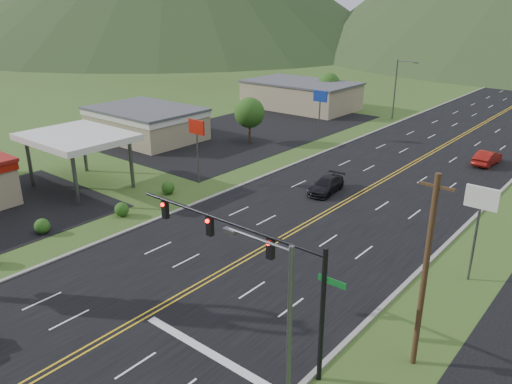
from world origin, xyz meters
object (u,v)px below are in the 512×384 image
Objects in this scene: streetlight_east at (282,334)px; car_dark_mid at (326,186)px; streetlight_west at (397,85)px; gas_canopy at (77,138)px; traffic_signal at (254,255)px; car_red_far at (487,158)px.

streetlight_east reaches higher than car_dark_mid.
car_dark_mid is at bearing -75.27° from streetlight_west.
streetlight_east reaches higher than gas_canopy.
traffic_signal is 2.70× the size of car_red_far.
streetlight_east is 1.86× the size of car_red_far.
gas_canopy is 43.44m from car_red_far.
streetlight_west is (-18.16, 56.00, -0.15)m from traffic_signal.
streetlight_east is at bearing -69.14° from streetlight_west.
gas_canopy reaches higher than car_dark_mid.
traffic_signal is at bearing -72.03° from streetlight_west.
streetlight_east is 29.54m from car_dark_mid.
car_dark_mid is at bearing 35.35° from gas_canopy.
gas_canopy is (-33.18, 12.00, -0.31)m from streetlight_east.
car_dark_mid is (-13.84, 25.72, -4.47)m from streetlight_east.
traffic_signal reaches higher than car_red_far.
gas_canopy is 2.03× the size of car_dark_mid.
traffic_signal reaches higher than gas_canopy.
traffic_signal is 1.46× the size of streetlight_east.
car_dark_mid is at bearing 118.29° from streetlight_east.
traffic_signal is at bearing 139.61° from streetlight_east.
traffic_signal is 2.66× the size of car_dark_mid.
streetlight_west is (-22.86, 60.00, 0.00)m from streetlight_east.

